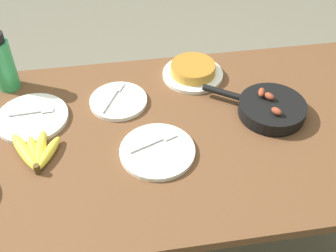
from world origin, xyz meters
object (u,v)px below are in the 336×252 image
object	(u,v)px
frittata_plate_center	(193,71)
empty_plate_far_right	(118,101)
water_bottle	(3,63)
empty_plate_far_left	(157,151)
banana_bunch	(35,152)
empty_plate_near_front	(32,118)
skillet	(270,108)

from	to	relation	value
frittata_plate_center	empty_plate_far_right	bearing A→B (deg)	-158.92
empty_plate_far_right	water_bottle	bearing A→B (deg)	158.43
water_bottle	empty_plate_far_left	bearing A→B (deg)	-40.04
empty_plate_far_left	water_bottle	size ratio (longest dim) A/B	1.06
empty_plate_far_right	frittata_plate_center	bearing A→B (deg)	21.08
banana_bunch	frittata_plate_center	world-z (taller)	frittata_plate_center
banana_bunch	empty_plate_far_left	world-z (taller)	banana_bunch
banana_bunch	empty_plate_near_front	world-z (taller)	banana_bunch
skillet	water_bottle	distance (m)	0.99
empty_plate_far_right	banana_bunch	bearing A→B (deg)	-141.56
banana_bunch	frittata_plate_center	xyz separation A→B (m)	(0.59, 0.34, 0.01)
empty_plate_near_front	water_bottle	size ratio (longest dim) A/B	1.09
banana_bunch	empty_plate_far_right	bearing A→B (deg)	38.44
skillet	water_bottle	bearing A→B (deg)	15.74
frittata_plate_center	empty_plate_far_right	xyz separation A→B (m)	(-0.30, -0.12, -0.02)
frittata_plate_center	water_bottle	distance (m)	0.72
frittata_plate_center	banana_bunch	bearing A→B (deg)	-149.77
frittata_plate_center	water_bottle	size ratio (longest dim) A/B	1.02
empty_plate_near_front	water_bottle	world-z (taller)	water_bottle
empty_plate_near_front	frittata_plate_center	bearing A→B (deg)	14.69
empty_plate_near_front	water_bottle	distance (m)	0.25
water_bottle	empty_plate_far_right	bearing A→B (deg)	-21.57
empty_plate_far_right	empty_plate_far_left	bearing A→B (deg)	-68.39
skillet	frittata_plate_center	size ratio (longest dim) A/B	1.44
empty_plate_near_front	empty_plate_far_right	xyz separation A→B (m)	(0.31, 0.04, 0.00)
skillet	empty_plate_near_front	world-z (taller)	skillet
empty_plate_near_front	skillet	bearing A→B (deg)	-7.06
banana_bunch	water_bottle	world-z (taller)	water_bottle
banana_bunch	water_bottle	bearing A→B (deg)	107.76
empty_plate_far_left	water_bottle	bearing A→B (deg)	139.96
banana_bunch	empty_plate_far_left	size ratio (longest dim) A/B	0.78
frittata_plate_center	empty_plate_far_left	size ratio (longest dim) A/B	0.97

